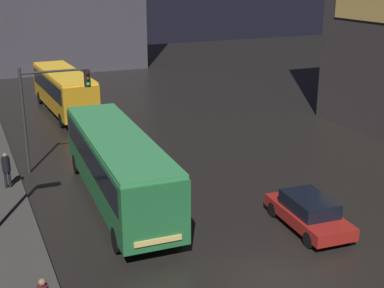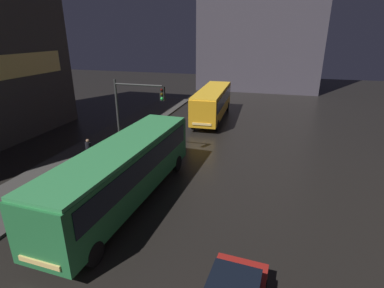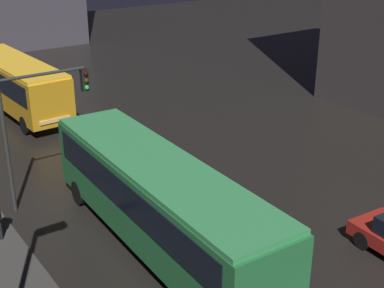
# 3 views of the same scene
# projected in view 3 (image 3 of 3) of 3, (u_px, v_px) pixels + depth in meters

# --- Properties ---
(bus_near) EXTENTS (3.07, 11.93, 3.27)m
(bus_near) POSITION_uv_depth(u_px,v_px,m) (159.00, 196.00, 18.07)
(bus_near) COLOR #236B38
(bus_near) RESTS_ON ground
(bus_far) EXTENTS (2.90, 10.54, 3.14)m
(bus_far) POSITION_uv_depth(u_px,v_px,m) (16.00, 81.00, 31.56)
(bus_far) COLOR orange
(bus_far) RESTS_ON ground
(traffic_light_main) EXTENTS (3.62, 0.35, 5.60)m
(traffic_light_main) POSITION_uv_depth(u_px,v_px,m) (37.00, 113.00, 20.44)
(traffic_light_main) COLOR #2D2D2D
(traffic_light_main) RESTS_ON ground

